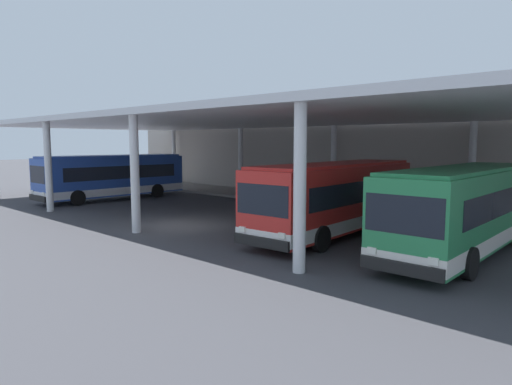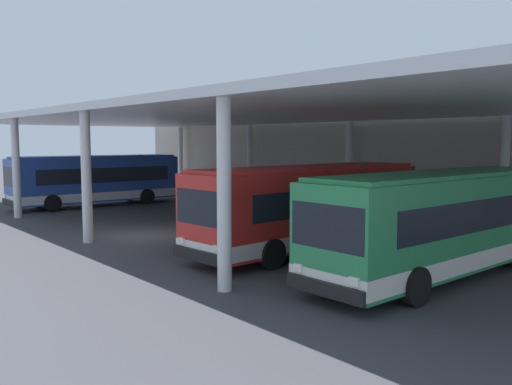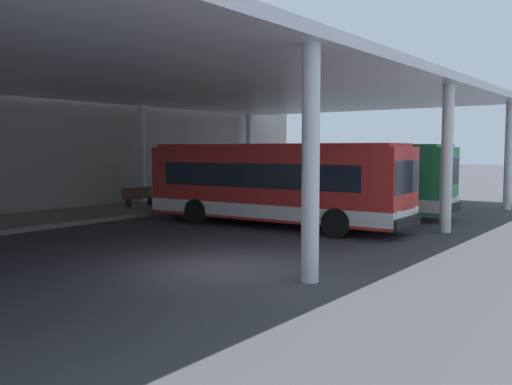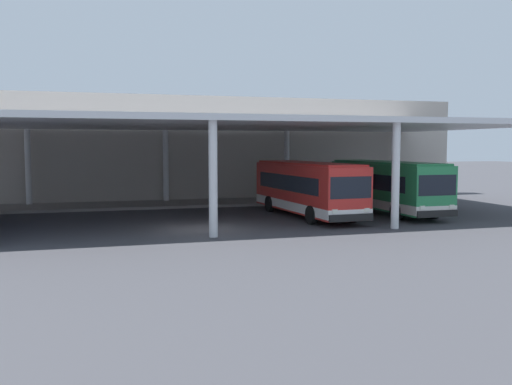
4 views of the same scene
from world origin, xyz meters
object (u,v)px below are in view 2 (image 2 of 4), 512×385
(bus_second_bay, at_px, (311,206))
(bus_nearest_bay, at_px, (97,180))
(bus_middle_bay, at_px, (442,222))
(bench_waiting, at_px, (449,215))

(bus_second_bay, bearing_deg, bus_nearest_bay, -179.17)
(bus_nearest_bay, bearing_deg, bus_second_bay, 0.83)
(bus_nearest_bay, bearing_deg, bus_middle_bay, 1.17)
(bus_second_bay, distance_m, bus_middle_bay, 5.32)
(bus_middle_bay, xyz_separation_m, bench_waiting, (-4.62, 8.30, -0.99))
(bus_second_bay, xyz_separation_m, bench_waiting, (0.69, 8.52, -0.99))
(bus_nearest_bay, height_order, bench_waiting, bus_nearest_bay)
(bus_second_bay, xyz_separation_m, bus_middle_bay, (5.32, 0.22, 0.00))
(bus_nearest_bay, xyz_separation_m, bench_waiting, (19.27, 8.79, -0.99))
(bus_nearest_bay, relative_size, bench_waiting, 5.86)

